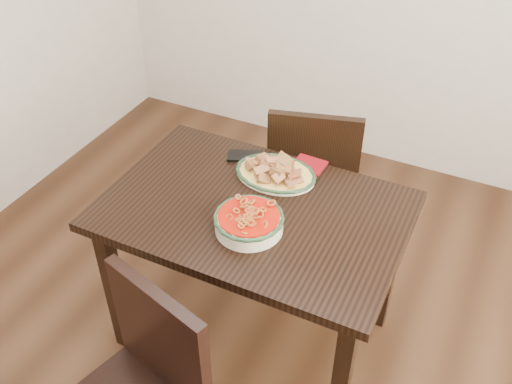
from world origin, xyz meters
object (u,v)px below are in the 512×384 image
at_px(dining_table, 254,227).
at_px(chair_far, 313,174).
at_px(smartphone, 245,156).
at_px(noodle_bowl, 249,220).
at_px(fish_plate, 276,167).

height_order(dining_table, chair_far, chair_far).
bearing_deg(smartphone, noodle_bowl, -83.87).
relative_size(dining_table, smartphone, 7.67).
bearing_deg(dining_table, chair_far, 88.29).
xyz_separation_m(fish_plate, noodle_bowl, (0.05, -0.34, -0.00)).
relative_size(chair_far, noodle_bowl, 3.42).
bearing_deg(chair_far, smartphone, 43.74).
relative_size(chair_far, fish_plate, 2.66).
bearing_deg(dining_table, noodle_bowl, -71.73).
bearing_deg(noodle_bowl, dining_table, 108.27).
bearing_deg(fish_plate, dining_table, -88.15).
xyz_separation_m(chair_far, fish_plate, (-0.03, -0.40, 0.30)).
relative_size(fish_plate, smartphone, 2.22).
xyz_separation_m(chair_far, noodle_bowl, (0.02, -0.74, 0.29)).
distance_m(dining_table, smartphone, 0.36).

